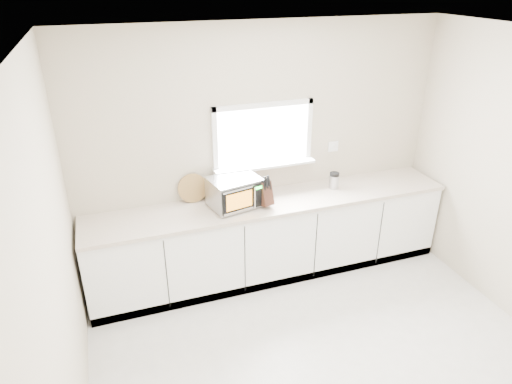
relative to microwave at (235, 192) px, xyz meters
name	(u,v)px	position (x,y,z in m)	size (l,w,h in m)	color
back_wall	(262,151)	(0.41, 0.31, 0.28)	(4.00, 0.17, 2.70)	#BBB395
cabinets	(271,239)	(0.41, 0.01, -0.64)	(3.92, 0.60, 0.88)	white
countertop	(272,202)	(0.41, 0.00, -0.18)	(3.92, 0.64, 0.04)	beige
microwave	(235,192)	(0.00, 0.00, 0.00)	(0.55, 0.47, 0.31)	black
knife_block	(263,193)	(0.28, -0.08, -0.01)	(0.18, 0.27, 0.35)	#412217
cutting_board	(193,188)	(-0.38, 0.25, -0.01)	(0.31, 0.31, 0.02)	#A87A41
coffee_grinder	(334,180)	(1.17, 0.06, -0.07)	(0.11, 0.11, 0.19)	#AAACB1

